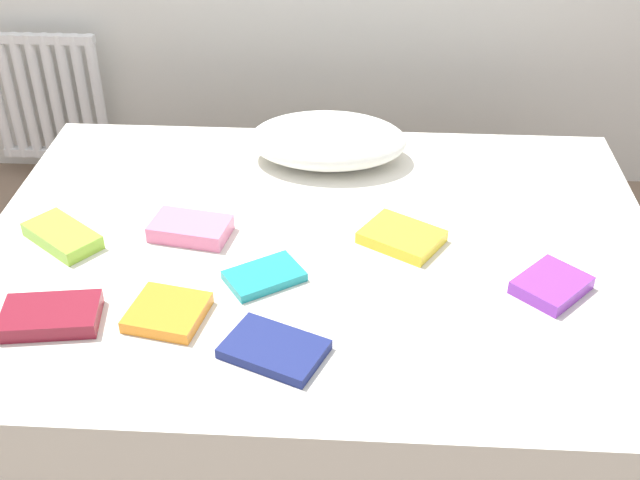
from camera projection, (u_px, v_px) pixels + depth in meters
name	position (u px, v px, depth m)	size (l,w,h in m)	color
ground_plane	(319.00, 371.00, 2.58)	(8.00, 8.00, 0.00)	#7F6651
bed	(319.00, 312.00, 2.45)	(2.00, 1.50, 0.50)	brown
radiator	(48.00, 98.00, 3.42)	(0.49, 0.04, 0.56)	white
pillow	(329.00, 140.00, 2.68)	(0.53, 0.35, 0.15)	white
textbook_purple	(551.00, 285.00, 2.11)	(0.18, 0.15, 0.04)	purple
textbook_navy	(274.00, 349.00, 1.91)	(0.23, 0.16, 0.03)	navy
textbook_teal	(264.00, 276.00, 2.15)	(0.20, 0.13, 0.03)	teal
textbook_pink	(191.00, 229.00, 2.33)	(0.22, 0.13, 0.05)	pink
textbook_yellow	(402.00, 237.00, 2.30)	(0.21, 0.16, 0.04)	yellow
textbook_orange	(167.00, 312.00, 2.02)	(0.18, 0.18, 0.03)	orange
textbook_lime	(62.00, 236.00, 2.30)	(0.24, 0.12, 0.04)	#8CC638
textbook_maroon	(51.00, 316.00, 2.00)	(0.24, 0.15, 0.04)	maroon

